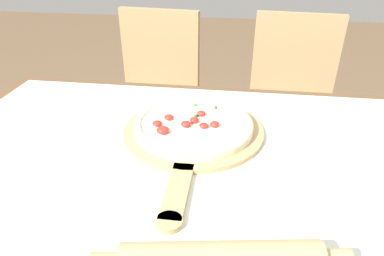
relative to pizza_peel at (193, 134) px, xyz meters
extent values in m
cube|color=brown|center=(0.02, -0.07, -0.03)|extent=(1.38, 0.83, 0.03)
cylinder|color=brown|center=(-0.62, 0.29, -0.40)|extent=(0.06, 0.06, 0.71)
cylinder|color=brown|center=(0.66, 0.29, -0.40)|extent=(0.06, 0.06, 0.71)
cube|color=silver|center=(0.02, -0.07, -0.01)|extent=(1.30, 0.75, 0.00)
cylinder|color=tan|center=(0.00, 0.02, 0.00)|extent=(0.36, 0.36, 0.01)
cube|color=tan|center=(0.00, -0.22, 0.00)|extent=(0.04, 0.17, 0.01)
cylinder|color=tan|center=(0.00, -0.31, 0.00)|extent=(0.05, 0.05, 0.01)
cylinder|color=beige|center=(0.00, 0.02, 0.01)|extent=(0.31, 0.31, 0.02)
torus|color=beige|center=(0.00, 0.02, 0.02)|extent=(0.31, 0.31, 0.02)
cylinder|color=white|center=(0.00, 0.02, 0.02)|extent=(0.27, 0.27, 0.00)
ellipsoid|color=red|center=(-0.07, -0.05, 0.03)|extent=(0.03, 0.03, 0.02)
ellipsoid|color=red|center=(0.00, 0.02, 0.03)|extent=(0.02, 0.02, 0.01)
ellipsoid|color=red|center=(0.03, -0.01, 0.03)|extent=(0.02, 0.02, 0.01)
ellipsoid|color=red|center=(0.02, 0.06, 0.03)|extent=(0.02, 0.02, 0.01)
ellipsoid|color=red|center=(-0.09, -0.01, 0.03)|extent=(0.02, 0.02, 0.01)
ellipsoid|color=red|center=(-0.07, 0.03, 0.03)|extent=(0.02, 0.02, 0.01)
ellipsoid|color=red|center=(0.06, 0.00, 0.03)|extent=(0.02, 0.02, 0.01)
ellipsoid|color=red|center=(-0.02, -0.01, 0.03)|extent=(0.03, 0.03, 0.01)
cube|color=#387533|center=(-0.01, 0.11, 0.03)|extent=(0.01, 0.01, 0.01)
cube|color=#387533|center=(0.01, 0.05, 0.03)|extent=(0.01, 0.01, 0.01)
cube|color=#387533|center=(0.00, 0.04, 0.03)|extent=(0.01, 0.01, 0.01)
cube|color=#387533|center=(0.05, 0.10, 0.03)|extent=(0.01, 0.01, 0.01)
cube|color=#387533|center=(0.06, 0.00, 0.03)|extent=(0.01, 0.01, 0.01)
cube|color=tan|center=(-0.29, 0.64, -0.30)|extent=(0.44, 0.44, 0.02)
cube|color=tan|center=(-0.27, 0.82, -0.07)|extent=(0.38, 0.08, 0.44)
cylinder|color=tan|center=(-0.47, 0.50, -0.53)|extent=(0.04, 0.04, 0.44)
cylinder|color=tan|center=(-0.15, 0.46, -0.53)|extent=(0.04, 0.04, 0.44)
cylinder|color=tan|center=(-0.43, 0.82, -0.53)|extent=(0.04, 0.04, 0.44)
cylinder|color=tan|center=(-0.11, 0.78, -0.53)|extent=(0.04, 0.04, 0.44)
cube|color=tan|center=(0.34, 0.64, -0.30)|extent=(0.44, 0.44, 0.02)
cube|color=tan|center=(0.36, 0.82, -0.07)|extent=(0.38, 0.07, 0.44)
cylinder|color=tan|center=(0.17, 0.50, -0.53)|extent=(0.04, 0.04, 0.44)
cylinder|color=tan|center=(0.49, 0.47, -0.53)|extent=(0.04, 0.04, 0.44)
cylinder|color=tan|center=(0.20, 0.81, -0.53)|extent=(0.04, 0.04, 0.44)
cylinder|color=tan|center=(0.52, 0.78, -0.53)|extent=(0.04, 0.04, 0.44)
camera|label=1|loc=(0.10, -0.75, 0.45)|focal=32.00mm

